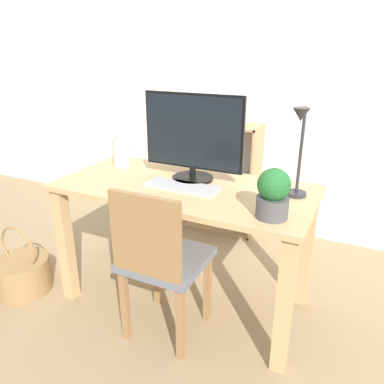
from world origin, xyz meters
name	(u,v)px	position (x,y,z in m)	size (l,w,h in m)	color
ground_plane	(185,298)	(0.00, 0.00, 0.00)	(10.00, 10.00, 0.00)	#997F5B
wall_back	(254,68)	(0.00, 1.19, 1.30)	(8.00, 0.05, 2.60)	silver
desk	(184,208)	(0.00, 0.00, 0.61)	(1.41, 0.68, 0.74)	tan
monitor	(193,136)	(0.00, 0.11, 1.00)	(0.58, 0.23, 0.48)	black
keyboard	(182,187)	(0.01, -0.04, 0.75)	(0.41, 0.15, 0.02)	#B2B2B7
vase	(121,151)	(-0.52, 0.15, 0.84)	(0.10, 0.10, 0.22)	silver
desk_lamp	(300,144)	(0.58, 0.06, 1.02)	(0.10, 0.19, 0.46)	#2D2D33
potted_plant	(273,194)	(0.54, -0.20, 0.86)	(0.15, 0.15, 0.23)	#4C4C51
chair	(160,259)	(0.03, -0.33, 0.47)	(0.40, 0.40, 0.86)	slate
bookshelf	(191,170)	(-0.45, 1.02, 0.47)	(0.85, 0.28, 0.89)	tan
basket	(23,273)	(-0.97, -0.36, 0.12)	(0.34, 0.34, 0.44)	#997547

